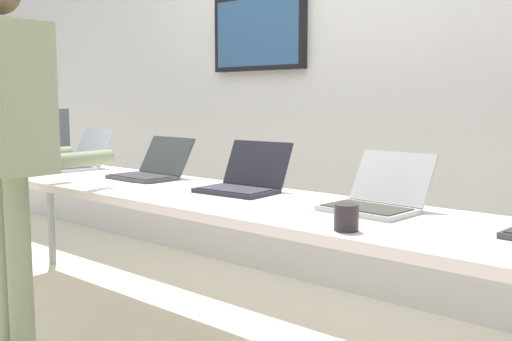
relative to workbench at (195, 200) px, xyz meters
The scene contains 10 objects.
back_wall 1.27m from the workbench, 90.55° to the left, with size 8.00×0.11×2.54m.
workbench is the anchor object (origin of this frame).
equipment_box 1.67m from the workbench, behind, with size 0.33×0.31×0.37m.
laptop_station_0 1.25m from the workbench, behind, with size 0.40×0.40×0.25m.
laptop_station_1 0.54m from the workbench, 163.32° to the left, with size 0.37×0.36×0.22m.
laptop_station_2 0.25m from the workbench, 37.99° to the left, with size 0.37×0.35×0.23m.
laptop_station_3 0.91m from the workbench, ahead, with size 0.36×0.37×0.22m.
person 0.91m from the workbench, 132.25° to the right, with size 0.46×0.61×1.73m.
coffee_mug 1.03m from the workbench, 14.13° to the right, with size 0.08×0.08×0.09m.
paper_sheet 0.36m from the workbench, 151.51° to the right, with size 0.25×0.32×0.00m.
Camera 1 is at (2.01, -1.87, 1.17)m, focal length 41.02 mm.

